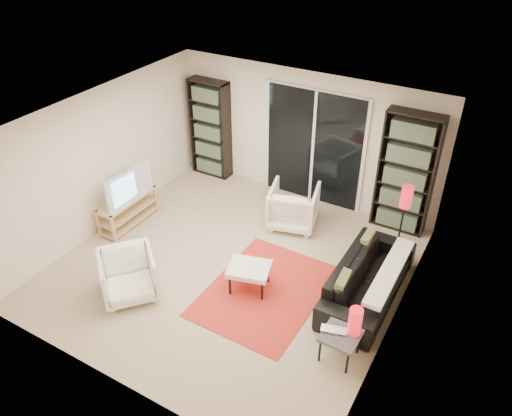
{
  "coord_description": "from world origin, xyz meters",
  "views": [
    {
      "loc": [
        3.3,
        -5.02,
        5.04
      ],
      "look_at": [
        0.25,
        0.3,
        1.0
      ],
      "focal_mm": 35.0,
      "sensor_mm": 36.0,
      "label": 1
    }
  ],
  "objects_px": {
    "sofa": "(369,279)",
    "ottoman": "(249,270)",
    "armchair_back": "(293,206)",
    "armchair_front": "(128,275)",
    "bookshelf_right": "(406,174)",
    "floor_lamp": "(405,205)",
    "bookshelf_left": "(210,129)",
    "side_table": "(341,337)",
    "tv_stand": "(128,210)"
  },
  "relations": [
    {
      "from": "armchair_back",
      "to": "armchair_front",
      "type": "bearing_deg",
      "value": 50.71
    },
    {
      "from": "side_table",
      "to": "tv_stand",
      "type": "bearing_deg",
      "value": 167.54
    },
    {
      "from": "bookshelf_right",
      "to": "tv_stand",
      "type": "bearing_deg",
      "value": -151.63
    },
    {
      "from": "sofa",
      "to": "armchair_back",
      "type": "height_order",
      "value": "armchair_back"
    },
    {
      "from": "armchair_front",
      "to": "floor_lamp",
      "type": "height_order",
      "value": "floor_lamp"
    },
    {
      "from": "sofa",
      "to": "armchair_back",
      "type": "bearing_deg",
      "value": 58.09
    },
    {
      "from": "bookshelf_right",
      "to": "tv_stand",
      "type": "distance_m",
      "value": 4.73
    },
    {
      "from": "armchair_back",
      "to": "armchair_front",
      "type": "xyz_separation_m",
      "value": [
        -1.25,
        -2.76,
        -0.02
      ]
    },
    {
      "from": "armchair_front",
      "to": "side_table",
      "type": "bearing_deg",
      "value": -41.37
    },
    {
      "from": "bookshelf_right",
      "to": "armchair_front",
      "type": "bearing_deg",
      "value": -128.44
    },
    {
      "from": "tv_stand",
      "to": "ottoman",
      "type": "height_order",
      "value": "tv_stand"
    },
    {
      "from": "ottoman",
      "to": "floor_lamp",
      "type": "bearing_deg",
      "value": 47.5
    },
    {
      "from": "bookshelf_left",
      "to": "tv_stand",
      "type": "xyz_separation_m",
      "value": [
        -0.25,
        -2.21,
        -0.71
      ]
    },
    {
      "from": "bookshelf_left",
      "to": "armchair_back",
      "type": "relative_size",
      "value": 2.4
    },
    {
      "from": "ottoman",
      "to": "bookshelf_right",
      "type": "bearing_deg",
      "value": 61.56
    },
    {
      "from": "armchair_front",
      "to": "armchair_back",
      "type": "bearing_deg",
      "value": 16.25
    },
    {
      "from": "bookshelf_right",
      "to": "floor_lamp",
      "type": "bearing_deg",
      "value": -74.55
    },
    {
      "from": "bookshelf_left",
      "to": "floor_lamp",
      "type": "distance_m",
      "value": 4.16
    },
    {
      "from": "bookshelf_right",
      "to": "bookshelf_left",
      "type": "bearing_deg",
      "value": 180.0
    },
    {
      "from": "sofa",
      "to": "floor_lamp",
      "type": "bearing_deg",
      "value": -5.23
    },
    {
      "from": "floor_lamp",
      "to": "bookshelf_right",
      "type": "bearing_deg",
      "value": 105.45
    },
    {
      "from": "sofa",
      "to": "side_table",
      "type": "xyz_separation_m",
      "value": [
        0.07,
        -1.25,
        0.05
      ]
    },
    {
      "from": "bookshelf_right",
      "to": "floor_lamp",
      "type": "distance_m",
      "value": 0.86
    },
    {
      "from": "ottoman",
      "to": "sofa",
      "type": "bearing_deg",
      "value": 24.76
    },
    {
      "from": "ottoman",
      "to": "side_table",
      "type": "relative_size",
      "value": 1.51
    },
    {
      "from": "bookshelf_left",
      "to": "armchair_back",
      "type": "height_order",
      "value": "bookshelf_left"
    },
    {
      "from": "bookshelf_left",
      "to": "bookshelf_right",
      "type": "xyz_separation_m",
      "value": [
        3.85,
        -0.0,
        0.07
      ]
    },
    {
      "from": "ottoman",
      "to": "side_table",
      "type": "bearing_deg",
      "value": -18.4
    },
    {
      "from": "bookshelf_right",
      "to": "sofa",
      "type": "relative_size",
      "value": 1.02
    },
    {
      "from": "sofa",
      "to": "side_table",
      "type": "relative_size",
      "value": 4.41
    },
    {
      "from": "armchair_front",
      "to": "floor_lamp",
      "type": "bearing_deg",
      "value": -7.38
    },
    {
      "from": "armchair_back",
      "to": "side_table",
      "type": "distance_m",
      "value": 2.94
    },
    {
      "from": "sofa",
      "to": "bookshelf_right",
      "type": "bearing_deg",
      "value": 3.91
    },
    {
      "from": "bookshelf_right",
      "to": "floor_lamp",
      "type": "height_order",
      "value": "bookshelf_right"
    },
    {
      "from": "armchair_front",
      "to": "floor_lamp",
      "type": "distance_m",
      "value": 4.18
    },
    {
      "from": "tv_stand",
      "to": "armchair_back",
      "type": "bearing_deg",
      "value": 28.9
    },
    {
      "from": "bookshelf_left",
      "to": "armchair_front",
      "type": "height_order",
      "value": "bookshelf_left"
    },
    {
      "from": "side_table",
      "to": "bookshelf_left",
      "type": "bearing_deg",
      "value": 141.98
    },
    {
      "from": "tv_stand",
      "to": "armchair_back",
      "type": "xyz_separation_m",
      "value": [
        2.5,
        1.38,
        0.11
      ]
    },
    {
      "from": "armchair_back",
      "to": "armchair_front",
      "type": "relative_size",
      "value": 1.06
    },
    {
      "from": "tv_stand",
      "to": "floor_lamp",
      "type": "xyz_separation_m",
      "value": [
        4.33,
        1.39,
        0.72
      ]
    },
    {
      "from": "armchair_back",
      "to": "armchair_front",
      "type": "height_order",
      "value": "armchair_back"
    },
    {
      "from": "floor_lamp",
      "to": "sofa",
      "type": "bearing_deg",
      "value": -95.39
    },
    {
      "from": "sofa",
      "to": "ottoman",
      "type": "relative_size",
      "value": 2.93
    },
    {
      "from": "ottoman",
      "to": "bookshelf_left",
      "type": "bearing_deg",
      "value": 132.76
    },
    {
      "from": "bookshelf_right",
      "to": "sofa",
      "type": "xyz_separation_m",
      "value": [
        0.13,
        -1.91,
        -0.75
      ]
    },
    {
      "from": "bookshelf_right",
      "to": "armchair_front",
      "type": "distance_m",
      "value": 4.64
    },
    {
      "from": "bookshelf_right",
      "to": "ottoman",
      "type": "relative_size",
      "value": 2.98
    },
    {
      "from": "bookshelf_left",
      "to": "floor_lamp",
      "type": "xyz_separation_m",
      "value": [
        4.08,
        -0.83,
        0.01
      ]
    },
    {
      "from": "bookshelf_right",
      "to": "sofa",
      "type": "height_order",
      "value": "bookshelf_right"
    }
  ]
}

